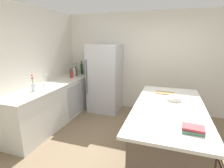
{
  "coord_description": "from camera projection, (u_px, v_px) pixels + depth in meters",
  "views": [
    {
      "loc": [
        0.41,
        -2.4,
        1.92
      ],
      "look_at": [
        -0.71,
        0.92,
        1.0
      ],
      "focal_mm": 27.55,
      "sensor_mm": 36.0,
      "label": 1
    }
  ],
  "objects": [
    {
      "name": "counter_run_left",
      "position": [
        55.0,
        103.0,
        4.05
      ],
      "size": [
        0.68,
        2.67,
        0.93
      ],
      "color": "silver",
      "rests_on": "ground_plane"
    },
    {
      "name": "flower_vase",
      "position": [
        33.0,
        86.0,
        3.35
      ],
      "size": [
        0.08,
        0.08,
        0.34
      ],
      "color": "silver",
      "rests_on": "counter_run_left"
    },
    {
      "name": "cookbook_stack",
      "position": [
        193.0,
        129.0,
        1.92
      ],
      "size": [
        0.25,
        0.19,
        0.06
      ],
      "color": "#4C7F60",
      "rests_on": "kitchen_island"
    },
    {
      "name": "refrigerator",
      "position": [
        105.0,
        78.0,
        4.63
      ],
      "size": [
        0.8,
        0.79,
        1.78
      ],
      "color": "#B7BABF",
      "rests_on": "ground_plane"
    },
    {
      "name": "soda_bottle",
      "position": [
        74.0,
        72.0,
        4.66
      ],
      "size": [
        0.07,
        0.07,
        0.34
      ],
      "color": "silver",
      "rests_on": "counter_run_left"
    },
    {
      "name": "vinegar_bottle",
      "position": [
        74.0,
        70.0,
        4.88
      ],
      "size": [
        0.06,
        0.06,
        0.33
      ],
      "color": "#994C23",
      "rests_on": "counter_run_left"
    },
    {
      "name": "wine_bottle",
      "position": [
        82.0,
        69.0,
        4.98
      ],
      "size": [
        0.07,
        0.07,
        0.39
      ],
      "color": "#19381E",
      "rests_on": "counter_run_left"
    },
    {
      "name": "sink_faucet",
      "position": [
        44.0,
        79.0,
        3.68
      ],
      "size": [
        0.15,
        0.05,
        0.3
      ],
      "color": "silver",
      "rests_on": "counter_run_left"
    },
    {
      "name": "whiskey_bottle",
      "position": [
        76.0,
        72.0,
        4.76
      ],
      "size": [
        0.08,
        0.08,
        0.28
      ],
      "color": "brown",
      "rests_on": "counter_run_left"
    },
    {
      "name": "syrup_bottle",
      "position": [
        71.0,
        74.0,
        4.58
      ],
      "size": [
        0.07,
        0.07,
        0.25
      ],
      "color": "#5B3319",
      "rests_on": "counter_run_left"
    },
    {
      "name": "mixing_bowl",
      "position": [
        174.0,
        98.0,
        2.9
      ],
      "size": [
        0.23,
        0.23,
        0.07
      ],
      "color": "silver",
      "rests_on": "kitchen_island"
    },
    {
      "name": "kitchen_island",
      "position": [
        167.0,
        132.0,
        2.78
      ],
      "size": [
        1.05,
        2.18,
        0.91
      ],
      "color": "brown",
      "rests_on": "ground_plane"
    },
    {
      "name": "cutting_board",
      "position": [
        165.0,
        93.0,
        3.28
      ],
      "size": [
        0.35,
        0.19,
        0.02
      ],
      "color": "#9E7042",
      "rests_on": "kitchen_island"
    },
    {
      "name": "gin_bottle",
      "position": [
        77.0,
        70.0,
        4.94
      ],
      "size": [
        0.08,
        0.08,
        0.33
      ],
      "color": "#8CB79E",
      "rests_on": "counter_run_left"
    },
    {
      "name": "hot_sauce_bottle",
      "position": [
        72.0,
        75.0,
        4.49
      ],
      "size": [
        0.05,
        0.05,
        0.21
      ],
      "color": "red",
      "rests_on": "counter_run_left"
    },
    {
      "name": "ground_plane",
      "position": [
        135.0,
        160.0,
        2.82
      ],
      "size": [
        7.2,
        7.2,
        0.0
      ],
      "primitive_type": "plane",
      "color": "#7A664C"
    },
    {
      "name": "wall_rear",
      "position": [
        153.0,
        63.0,
        4.55
      ],
      "size": [
        6.0,
        0.1,
        2.6
      ],
      "primitive_type": "cube",
      "color": "silver",
      "rests_on": "ground_plane"
    },
    {
      "name": "wall_left",
      "position": [
        9.0,
        73.0,
        3.24
      ],
      "size": [
        0.1,
        6.0,
        2.6
      ],
      "primitive_type": "cube",
      "color": "silver",
      "rests_on": "ground_plane"
    }
  ]
}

